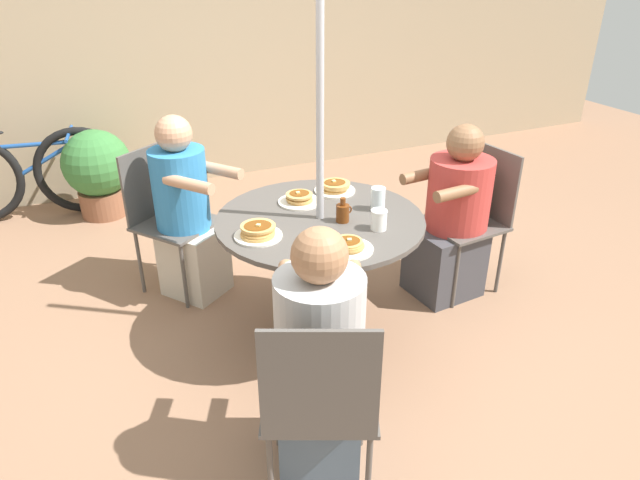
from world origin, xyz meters
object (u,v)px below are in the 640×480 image
Objects in this scene: patio_chair_north at (320,398)px; patio_chair_east at (475,211)px; patio_chair_south at (165,211)px; potted_shrub at (98,170)px; drinking_glass_a at (378,199)px; bicycle at (29,174)px; diner_east at (452,222)px; pancake_plate_c at (348,246)px; pancake_plate_b at (335,187)px; pancake_plate_a at (258,232)px; pancake_plate_d at (299,199)px; patio_table at (320,239)px; diner_north at (320,367)px; syrup_bottle at (343,212)px; diner_south at (187,216)px; coffee_cup at (379,220)px.

patio_chair_east is (1.61, 1.14, 0.00)m from patio_chair_north.
potted_shrub is (-0.31, 1.37, -0.14)m from patio_chair_south.
potted_shrub is (-1.31, 2.33, -0.41)m from drinking_glass_a.
bicycle is at bearing 130.83° from patio_chair_north.
diner_east is 1.12m from pancake_plate_c.
potted_shrub is (-1.21, 2.00, -0.38)m from pancake_plate_b.
patio_chair_north is 1.00× the size of patio_chair_east.
pancake_plate_d is (0.35, 0.31, -0.00)m from pancake_plate_a.
pancake_plate_c is at bearing 110.70° from diner_east.
diner_north is at bearing -114.48° from patio_table.
patio_table is 1.00× the size of diner_east.
patio_chair_south is at bearing 132.98° from pancake_plate_d.
syrup_bottle reaches higher than pancake_plate_a.
diner_south is (-0.57, 0.78, -0.08)m from patio_table.
coffee_cup is at bearing -49.39° from patio_table.
diner_south is at bearing 148.87° from pancake_plate_b.
patio_chair_south is 1.41m from drinking_glass_a.
diner_east is 4.63× the size of pancake_plate_d.
pancake_plate_c is (0.37, 0.49, 0.24)m from diner_north.
patio_chair_east reaches higher than drinking_glass_a.
patio_chair_south is (-0.27, 1.79, 0.00)m from diner_north.
pancake_plate_d is 0.16× the size of bicycle.
pancake_plate_b is 2.29× the size of coffee_cup.
potted_shrub is at bearing -110.83° from diner_south.
drinking_glass_a reaches higher than pancake_plate_b.
patio_chair_south reaches higher than potted_shrub.
drinking_glass_a is (1.00, -0.95, 0.28)m from patio_chair_south.
syrup_bottle is at bearing 128.12° from coffee_cup.
diner_north is at bearing 120.25° from diner_east.
patio_chair_north is 1.97m from patio_chair_east.
pancake_plate_d is (-0.02, 0.23, 0.15)m from patio_table.
syrup_bottle is at bearing 91.00° from diner_south.
syrup_bottle is (-1.04, -0.19, 0.26)m from patio_chair_east.
patio_chair_south is at bearing -53.41° from bicycle.
diner_south is 9.19× the size of drinking_glass_a.
patio_chair_north is 1.81m from diner_east.
syrup_bottle reaches higher than potted_shrub.
drinking_glass_a reaches higher than coffee_cup.
diner_south is 1.24m from drinking_glass_a.
pancake_plate_a is at bearing 112.79° from diner_north.
drinking_glass_a is (0.24, 0.06, 0.01)m from syrup_bottle.
diner_south is 0.91m from pancake_plate_a.
patio_chair_east is at bearing 10.52° from syrup_bottle.
pancake_plate_d reaches higher than patio_table.
diner_south is 1.30m from pancake_plate_c.
pancake_plate_b reaches higher than bicycle.
diner_east is 1.67m from diner_south.
patio_table is at bearing 90.00° from patio_chair_south.
pancake_plate_c is (-0.26, -0.68, -0.01)m from pancake_plate_b.
coffee_cup is 0.83× the size of drinking_glass_a.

